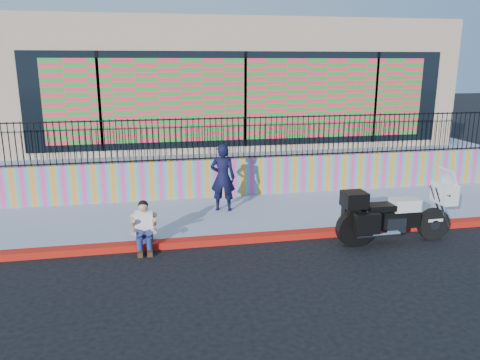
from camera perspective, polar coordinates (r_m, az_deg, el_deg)
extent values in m
plane|color=black|center=(10.86, 5.04, -7.16)|extent=(90.00, 90.00, 0.00)
cube|color=#A81A0C|center=(10.83, 5.05, -6.79)|extent=(16.00, 0.30, 0.15)
cube|color=gray|center=(12.33, 2.94, -4.11)|extent=(16.00, 3.00, 0.15)
cube|color=#EA3D91|center=(13.66, 1.36, 0.46)|extent=(16.00, 0.20, 1.10)
cube|color=gray|center=(18.58, -2.01, 3.90)|extent=(16.00, 10.00, 1.25)
cube|color=tan|center=(18.09, -1.99, 12.00)|extent=(14.00, 8.00, 4.00)
cube|color=black|center=(14.17, 0.64, 9.77)|extent=(12.60, 0.04, 2.80)
cube|color=#FE384D|center=(14.14, 0.67, 9.76)|extent=(11.48, 0.02, 2.40)
cylinder|color=black|center=(11.54, 22.48, -4.97)|extent=(0.74, 0.16, 0.74)
cylinder|color=black|center=(10.63, 13.82, -5.89)|extent=(0.74, 0.16, 0.74)
cube|color=black|center=(10.99, 18.41, -4.49)|extent=(1.06, 0.31, 0.38)
cube|color=silver|center=(11.00, 18.11, -5.07)|extent=(0.45, 0.38, 0.34)
cube|color=silver|center=(11.00, 19.45, -2.85)|extent=(0.62, 0.36, 0.27)
cube|color=black|center=(10.72, 16.70, -3.19)|extent=(0.62, 0.38, 0.13)
cube|color=silver|center=(11.44, 23.67, -1.43)|extent=(0.34, 0.58, 0.47)
cube|color=silver|center=(11.39, 24.03, 0.32)|extent=(0.20, 0.52, 0.38)
cube|color=black|center=(10.39, 13.77, -2.31)|extent=(0.49, 0.47, 0.34)
cube|color=black|center=(10.31, 15.25, -5.16)|extent=(0.54, 0.20, 0.45)
cube|color=black|center=(10.88, 13.70, -4.03)|extent=(0.54, 0.20, 0.45)
cube|color=silver|center=(11.50, 22.53, -4.45)|extent=(0.36, 0.18, 0.07)
imported|color=black|center=(12.13, -2.11, 0.30)|extent=(0.73, 0.58, 1.76)
cube|color=navy|center=(10.46, -11.54, -6.84)|extent=(0.36, 0.28, 0.18)
cube|color=white|center=(10.31, -11.63, -5.10)|extent=(0.38, 0.27, 0.54)
sphere|color=tan|center=(10.16, -11.74, -3.25)|extent=(0.21, 0.21, 0.21)
cube|color=#472814|center=(10.13, -12.06, -8.75)|extent=(0.11, 0.26, 0.10)
cube|color=#472814|center=(10.12, -10.92, -8.70)|extent=(0.11, 0.26, 0.10)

